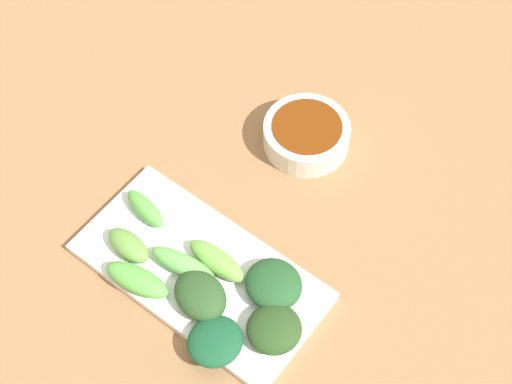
% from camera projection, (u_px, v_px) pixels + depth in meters
% --- Properties ---
extents(tabletop, '(2.10, 2.10, 0.02)m').
position_uv_depth(tabletop, '(239.00, 204.00, 0.98)').
color(tabletop, '#976D46').
rests_on(tabletop, ground).
extents(sauce_bowl, '(0.11, 0.11, 0.04)m').
position_uv_depth(sauce_bowl, '(306.00, 134.00, 1.00)').
color(sauce_bowl, silver).
rests_on(sauce_bowl, tabletop).
extents(serving_plate, '(0.15, 0.29, 0.01)m').
position_uv_depth(serving_plate, '(200.00, 272.00, 0.91)').
color(serving_plate, white).
rests_on(serving_plate, tabletop).
extents(broccoli_stalk_0, '(0.03, 0.06, 0.02)m').
position_uv_depth(broccoli_stalk_0, '(129.00, 245.00, 0.91)').
color(broccoli_stalk_0, '#669E43').
rests_on(broccoli_stalk_0, serving_plate).
extents(broccoli_stalk_1, '(0.04, 0.09, 0.02)m').
position_uv_depth(broccoli_stalk_1, '(137.00, 280.00, 0.89)').
color(broccoli_stalk_1, '#5CB248').
rests_on(broccoli_stalk_1, serving_plate).
extents(broccoli_leafy_2, '(0.07, 0.08, 0.03)m').
position_uv_depth(broccoli_leafy_2, '(273.00, 284.00, 0.88)').
color(broccoli_leafy_2, '#225028').
rests_on(broccoli_leafy_2, serving_plate).
extents(broccoli_stalk_3, '(0.03, 0.08, 0.02)m').
position_uv_depth(broccoli_stalk_3, '(217.00, 261.00, 0.90)').
color(broccoli_stalk_3, '#74B34A').
rests_on(broccoli_stalk_3, serving_plate).
extents(broccoli_leafy_4, '(0.07, 0.08, 0.03)m').
position_uv_depth(broccoli_leafy_4, '(200.00, 295.00, 0.87)').
color(broccoli_leafy_4, '#2B4D25').
rests_on(broccoli_leafy_4, serving_plate).
extents(broccoli_leafy_5, '(0.08, 0.08, 0.03)m').
position_uv_depth(broccoli_leafy_5, '(274.00, 329.00, 0.85)').
color(broccoli_leafy_5, '#27461E').
rests_on(broccoli_leafy_5, serving_plate).
extents(broccoli_stalk_6, '(0.04, 0.09, 0.02)m').
position_uv_depth(broccoli_stalk_6, '(183.00, 264.00, 0.90)').
color(broccoli_stalk_6, '#6CBC5B').
rests_on(broccoli_stalk_6, serving_plate).
extents(broccoli_stalk_7, '(0.03, 0.07, 0.02)m').
position_uv_depth(broccoli_stalk_7, '(145.00, 209.00, 0.94)').
color(broccoli_stalk_7, '#5EB24A').
rests_on(broccoli_stalk_7, serving_plate).
extents(broccoli_leafy_8, '(0.07, 0.07, 0.02)m').
position_uv_depth(broccoli_leafy_8, '(215.00, 341.00, 0.85)').
color(broccoli_leafy_8, '#17502F').
rests_on(broccoli_leafy_8, serving_plate).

